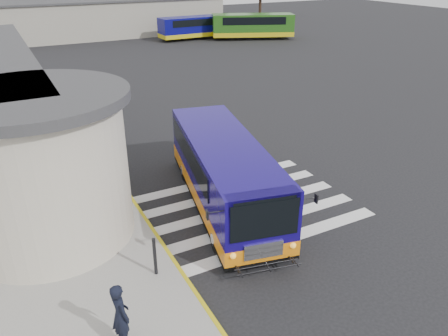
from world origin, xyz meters
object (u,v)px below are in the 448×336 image
bollard (155,256)px  far_bus_a (195,26)px  pedestrian_b (42,222)px  pedestrian_a (120,315)px  far_bus_b (253,25)px  transit_bus (224,175)px

bollard → far_bus_a: bearing=64.1°
pedestrian_b → far_bus_a: (20.96, 34.94, 0.32)m
pedestrian_a → far_bus_b: size_ratio=0.18×
far_bus_b → bollard: bearing=167.3°
transit_bus → pedestrian_b: transit_bus is taller
far_bus_b → pedestrian_b: bearing=162.1°
pedestrian_a → bollard: pedestrian_a is taller
pedestrian_b → transit_bus: bearing=46.3°
pedestrian_a → far_bus_a: 44.48m
transit_bus → bollard: bearing=-130.9°
bollard → far_bus_b: 42.24m
transit_bus → far_bus_a: size_ratio=1.11×
transit_bus → pedestrian_b: 6.34m
bollard → pedestrian_a: bearing=-127.3°
bollard → far_bus_b: bearing=55.1°
far_bus_a → far_bus_b: 6.62m
transit_bus → bollard: size_ratio=7.67×
pedestrian_a → bollard: (1.54, 2.02, -0.25)m
bollard → far_bus_a: size_ratio=0.14×
far_bus_b → pedestrian_a: bearing=167.2°
pedestrian_a → far_bus_b: far_bus_b is taller
pedestrian_a → far_bus_a: bearing=-38.5°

